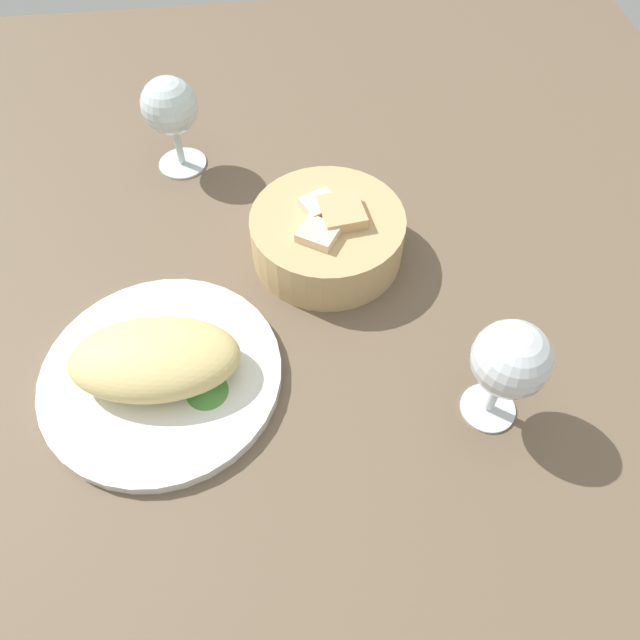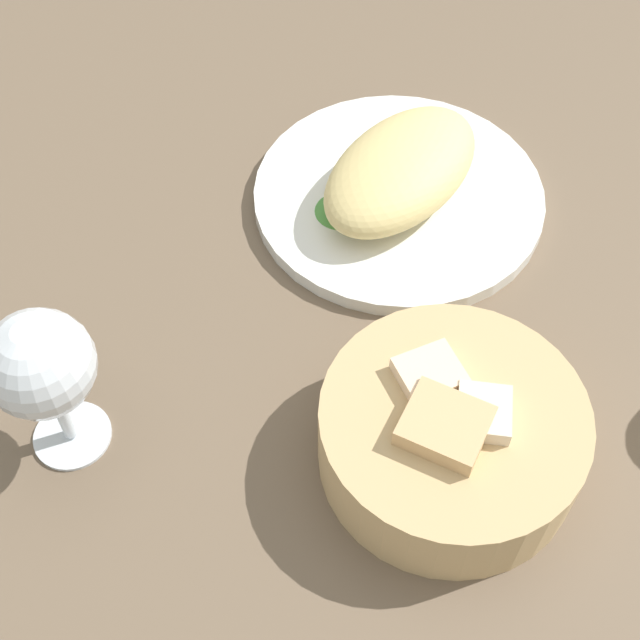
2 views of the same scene
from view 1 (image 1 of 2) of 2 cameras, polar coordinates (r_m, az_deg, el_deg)
ground_plane at (r=74.32cm, az=-4.48°, el=2.89°), size 140.00×140.00×2.00cm
plate at (r=67.38cm, az=-14.87°, el=-5.10°), size 26.03×26.03×1.40cm
omelette at (r=64.64cm, az=-15.48°, el=-3.59°), size 18.51×11.44×5.24cm
lettuce_garnish at (r=63.94cm, az=-10.82°, el=-6.45°), size 4.56×4.56×1.19cm
bread_basket at (r=74.21cm, az=0.71°, el=8.09°), size 18.79×18.79×7.76cm
wine_glass_near at (r=58.54cm, az=17.60°, el=-3.84°), size 7.54×7.54×13.63cm
wine_glass_far at (r=86.08cm, az=-14.10°, el=18.82°), size 7.52×7.52×13.39cm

